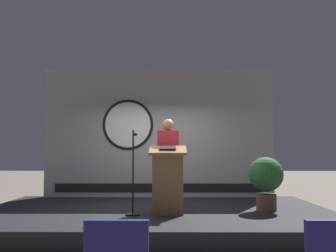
{
  "coord_description": "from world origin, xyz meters",
  "views": [
    {
      "loc": [
        0.28,
        -6.97,
        1.35
      ],
      "look_at": [
        0.23,
        -0.14,
        1.83
      ],
      "focal_mm": 39.72,
      "sensor_mm": 36.0,
      "label": 1
    }
  ],
  "objects_px": {
    "microphone_stand": "(133,185)",
    "potted_plant": "(266,178)",
    "speaker_person": "(168,163)",
    "podium": "(168,180)"
  },
  "relations": [
    {
      "from": "microphone_stand",
      "to": "potted_plant",
      "type": "bearing_deg",
      "value": 10.69
    },
    {
      "from": "podium",
      "to": "speaker_person",
      "type": "height_order",
      "value": "speaker_person"
    },
    {
      "from": "speaker_person",
      "to": "potted_plant",
      "type": "distance_m",
      "value": 1.8
    },
    {
      "from": "microphone_stand",
      "to": "speaker_person",
      "type": "bearing_deg",
      "value": 44.33
    },
    {
      "from": "podium",
      "to": "potted_plant",
      "type": "relative_size",
      "value": 1.21
    },
    {
      "from": "microphone_stand",
      "to": "potted_plant",
      "type": "relative_size",
      "value": 1.48
    },
    {
      "from": "microphone_stand",
      "to": "potted_plant",
      "type": "height_order",
      "value": "microphone_stand"
    },
    {
      "from": "podium",
      "to": "potted_plant",
      "type": "distance_m",
      "value": 1.81
    },
    {
      "from": "speaker_person",
      "to": "potted_plant",
      "type": "xyz_separation_m",
      "value": [
        1.77,
        -0.13,
        -0.27
      ]
    },
    {
      "from": "podium",
      "to": "microphone_stand",
      "type": "bearing_deg",
      "value": -170.86
    }
  ]
}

